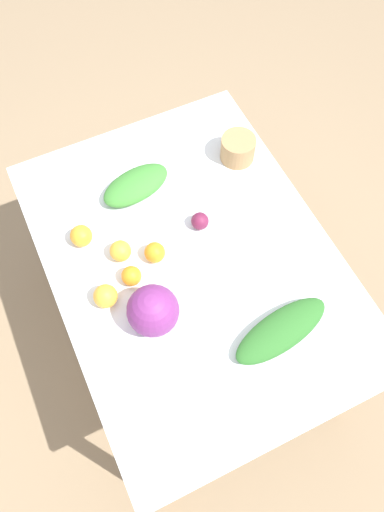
# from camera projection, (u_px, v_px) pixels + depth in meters

# --- Properties ---
(ground_plane) EXTENTS (8.00, 8.00, 0.00)m
(ground_plane) POSITION_uv_depth(u_px,v_px,m) (192.00, 331.00, 2.43)
(ground_plane) COLOR #937A5B
(dining_table) EXTENTS (1.34, 0.97, 0.76)m
(dining_table) POSITION_uv_depth(u_px,v_px,m) (192.00, 271.00, 1.84)
(dining_table) COLOR silver
(dining_table) RESTS_ON ground_plane
(cabbage_purple) EXTENTS (0.17, 0.17, 0.17)m
(cabbage_purple) POSITION_uv_depth(u_px,v_px,m) (153.00, 311.00, 1.57)
(cabbage_purple) COLOR #7A2D75
(cabbage_purple) RESTS_ON dining_table
(paper_bag) EXTENTS (0.13, 0.13, 0.10)m
(paper_bag) POSITION_uv_depth(u_px,v_px,m) (238.00, 149.00, 1.92)
(paper_bag) COLOR #A87F51
(paper_bag) RESTS_ON dining_table
(greens_bunch_beet_tops) EXTENTS (0.19, 0.29, 0.07)m
(greens_bunch_beet_tops) POSITION_uv_depth(u_px,v_px,m) (136.00, 185.00, 1.86)
(greens_bunch_beet_tops) COLOR #3D8433
(greens_bunch_beet_tops) RESTS_ON dining_table
(greens_bunch_scallion) EXTENTS (0.18, 0.37, 0.06)m
(greens_bunch_scallion) POSITION_uv_depth(u_px,v_px,m) (281.00, 330.00, 1.60)
(greens_bunch_scallion) COLOR #2D6B28
(greens_bunch_scallion) RESTS_ON dining_table
(beet_root) EXTENTS (0.06, 0.06, 0.06)m
(beet_root) POSITION_uv_depth(u_px,v_px,m) (200.00, 221.00, 1.79)
(beet_root) COLOR maroon
(beet_root) RESTS_ON dining_table
(orange_0) EXTENTS (0.07, 0.07, 0.07)m
(orange_0) POSITION_uv_depth(u_px,v_px,m) (155.00, 252.00, 1.72)
(orange_0) COLOR orange
(orange_0) RESTS_ON dining_table
(orange_1) EXTENTS (0.08, 0.08, 0.08)m
(orange_1) POSITION_uv_depth(u_px,v_px,m) (106.00, 296.00, 1.64)
(orange_1) COLOR #F9A833
(orange_1) RESTS_ON dining_table
(orange_2) EXTENTS (0.08, 0.08, 0.08)m
(orange_2) POSITION_uv_depth(u_px,v_px,m) (121.00, 251.00, 1.73)
(orange_2) COLOR #F9A833
(orange_2) RESTS_ON dining_table
(orange_3) EXTENTS (0.08, 0.08, 0.08)m
(orange_3) POSITION_uv_depth(u_px,v_px,m) (81.00, 236.00, 1.75)
(orange_3) COLOR orange
(orange_3) RESTS_ON dining_table
(orange_4) EXTENTS (0.07, 0.07, 0.07)m
(orange_4) POSITION_uv_depth(u_px,v_px,m) (131.00, 276.00, 1.69)
(orange_4) COLOR orange
(orange_4) RESTS_ON dining_table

